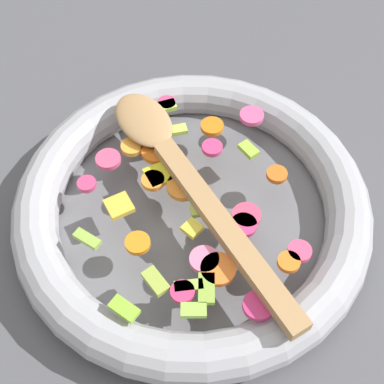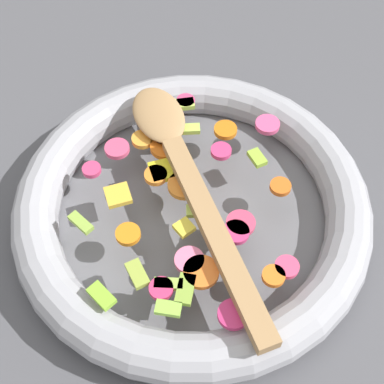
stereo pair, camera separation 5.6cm
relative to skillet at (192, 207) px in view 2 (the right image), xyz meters
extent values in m
plane|color=#4C4C51|center=(0.00, 0.00, -0.02)|extent=(4.00, 4.00, 0.00)
cylinder|color=slate|center=(0.00, 0.00, -0.02)|extent=(0.34, 0.34, 0.01)
torus|color=#9E9EA5|center=(0.00, 0.00, 0.00)|extent=(0.39, 0.39, 0.05)
cylinder|color=orange|center=(-0.01, 0.04, 0.03)|extent=(0.03, 0.03, 0.01)
cylinder|color=orange|center=(-0.08, 0.01, 0.03)|extent=(0.04, 0.04, 0.01)
cylinder|color=orange|center=(0.03, 0.06, 0.03)|extent=(0.05, 0.05, 0.01)
cylinder|color=orange|center=(0.09, 0.02, 0.03)|extent=(0.03, 0.03, 0.01)
cylinder|color=orange|center=(-0.03, -0.12, 0.03)|extent=(0.03, 0.03, 0.01)
cylinder|color=orange|center=(-0.07, -0.07, 0.03)|extent=(0.04, 0.04, 0.01)
cylinder|color=orange|center=(0.00, 0.01, 0.03)|extent=(0.05, 0.05, 0.01)
cylinder|color=orange|center=(0.02, 0.09, 0.03)|extent=(0.04, 0.04, 0.01)
cylinder|color=orange|center=(0.06, -0.07, 0.03)|extent=(0.03, 0.03, 0.01)
cube|color=#B4DA51|center=(0.06, 0.06, 0.03)|extent=(0.03, 0.03, 0.01)
cube|color=#9ABF4B|center=(-0.10, -0.05, 0.03)|extent=(0.03, 0.03, 0.01)
cube|color=#98AC3F|center=(-0.11, -0.02, 0.03)|extent=(0.02, 0.03, 0.01)
cube|color=#91CA46|center=(-0.12, -0.07, 0.03)|extent=(0.02, 0.03, 0.01)
cube|color=#A9C34F|center=(-0.02, -0.02, 0.03)|extent=(0.02, 0.03, 0.01)
cube|color=#A8BB3D|center=(0.01, 0.02, 0.03)|extent=(0.01, 0.02, 0.01)
cube|color=#8FB443|center=(-0.10, 0.06, 0.03)|extent=(0.01, 0.03, 0.01)
cube|color=#B2D350|center=(0.09, 0.09, 0.03)|extent=(0.03, 0.03, 0.01)
cube|color=#87AB3C|center=(-0.09, -0.07, 0.03)|extent=(0.03, 0.03, 0.01)
cube|color=#86C132|center=(-0.15, -0.01, 0.03)|extent=(0.02, 0.03, 0.01)
cube|color=#98C33A|center=(0.08, -0.03, 0.03)|extent=(0.02, 0.03, 0.01)
cylinder|color=#D14062|center=(0.00, -0.06, 0.03)|extent=(0.03, 0.03, 0.01)
cylinder|color=#C52C67|center=(-0.08, -0.12, 0.03)|extent=(0.04, 0.04, 0.01)
cylinder|color=pink|center=(-0.07, -0.05, 0.03)|extent=(0.04, 0.04, 0.01)
cylinder|color=#CF3E6E|center=(0.10, 0.09, 0.03)|extent=(0.03, 0.03, 0.01)
cylinder|color=#D73364|center=(-0.10, -0.05, 0.03)|extent=(0.03, 0.03, 0.01)
cylinder|color=#D4496F|center=(-0.01, 0.10, 0.03)|extent=(0.04, 0.04, 0.01)
cylinder|color=#E55085|center=(0.13, -0.01, 0.03)|extent=(0.03, 0.03, 0.01)
cylinder|color=#D23C6B|center=(-0.05, 0.10, 0.03)|extent=(0.02, 0.02, 0.01)
cylinder|color=pink|center=(0.04, 0.07, 0.03)|extent=(0.03, 0.03, 0.01)
cylinder|color=#D3386E|center=(0.06, 0.01, 0.03)|extent=(0.03, 0.03, 0.01)
cylinder|color=#C6346E|center=(-0.01, -0.07, 0.03)|extent=(0.03, 0.03, 0.01)
cylinder|color=#E3456E|center=(-0.01, -0.13, 0.03)|extent=(0.02, 0.02, 0.01)
cube|color=gold|center=(0.00, 0.04, 0.03)|extent=(0.04, 0.04, 0.01)
cube|color=gold|center=(-0.05, 0.06, 0.03)|extent=(0.04, 0.04, 0.01)
cube|color=yellow|center=(-0.04, -0.02, 0.03)|extent=(0.02, 0.02, 0.01)
cube|color=#A87F51|center=(-0.03, -0.05, 0.04)|extent=(0.14, 0.23, 0.01)
ellipsoid|color=#A87F51|center=(0.05, 0.09, 0.04)|extent=(0.09, 0.11, 0.01)
camera|label=1|loc=(-0.28, -0.16, 0.49)|focal=50.00mm
camera|label=2|loc=(-0.25, -0.21, 0.49)|focal=50.00mm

